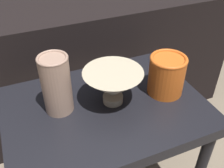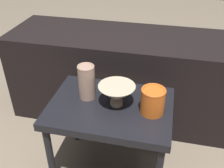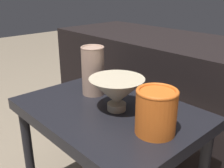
{
  "view_description": "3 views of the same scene",
  "coord_description": "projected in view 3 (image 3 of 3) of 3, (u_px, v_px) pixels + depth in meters",
  "views": [
    {
      "loc": [
        -0.22,
        -0.57,
        1.0
      ],
      "look_at": [
        0.03,
        0.02,
        0.53
      ],
      "focal_mm": 42.0,
      "sensor_mm": 36.0,
      "label": 1
    },
    {
      "loc": [
        0.24,
        -1.01,
        1.26
      ],
      "look_at": [
        0.0,
        0.03,
        0.57
      ],
      "focal_mm": 42.0,
      "sensor_mm": 36.0,
      "label": 2
    },
    {
      "loc": [
        0.6,
        -0.53,
        0.85
      ],
      "look_at": [
        0.01,
        0.01,
        0.55
      ],
      "focal_mm": 42.0,
      "sensor_mm": 36.0,
      "label": 3
    }
  ],
  "objects": [
    {
      "name": "vase_textured_left",
      "position": [
        93.0,
        70.0,
        0.97
      ],
      "size": [
        0.09,
        0.09,
        0.18
      ],
      "color": "tan",
      "rests_on": "table"
    },
    {
      "name": "table",
      "position": [
        109.0,
        123.0,
        0.91
      ],
      "size": [
        0.61,
        0.44,
        0.47
      ],
      "color": "black",
      "rests_on": "ground_plane"
    },
    {
      "name": "vase_colorful_right",
      "position": [
        156.0,
        111.0,
        0.71
      ],
      "size": [
        0.12,
        0.12,
        0.13
      ],
      "color": "orange",
      "rests_on": "table"
    },
    {
      "name": "couch_backdrop",
      "position": [
        192.0,
        104.0,
        1.29
      ],
      "size": [
        1.61,
        0.5,
        0.61
      ],
      "color": "black",
      "rests_on": "ground_plane"
    },
    {
      "name": "bowl",
      "position": [
        117.0,
        92.0,
        0.85
      ],
      "size": [
        0.18,
        0.18,
        0.11
      ],
      "color": "#C1B293",
      "rests_on": "table"
    }
  ]
}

